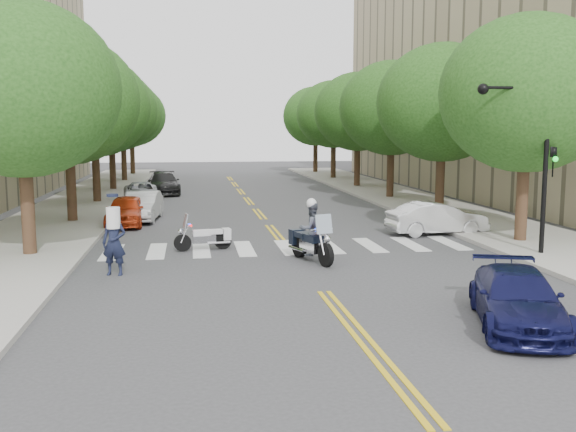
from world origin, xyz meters
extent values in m
plane|color=#38383A|center=(0.00, 0.00, 0.00)|extent=(140.00, 140.00, 0.00)
cube|color=#9E9991|center=(-9.50, 22.00, 0.07)|extent=(5.00, 60.00, 0.15)
cube|color=#9E9991|center=(9.50, 22.00, 0.07)|extent=(5.00, 60.00, 0.15)
cylinder|color=#382316|center=(-8.80, 6.00, 1.66)|extent=(0.44, 0.44, 3.32)
ellipsoid|color=#1C4413|center=(-8.80, 6.00, 5.56)|extent=(6.40, 6.40, 5.76)
cylinder|color=#382316|center=(-8.80, 14.00, 1.66)|extent=(0.44, 0.44, 3.32)
ellipsoid|color=#1C4413|center=(-8.80, 14.00, 5.56)|extent=(6.40, 6.40, 5.76)
cylinder|color=#382316|center=(-8.80, 22.00, 1.66)|extent=(0.44, 0.44, 3.32)
ellipsoid|color=#1C4413|center=(-8.80, 22.00, 5.56)|extent=(6.40, 6.40, 5.76)
cylinder|color=#382316|center=(-8.80, 30.00, 1.66)|extent=(0.44, 0.44, 3.32)
ellipsoid|color=#1C4413|center=(-8.80, 30.00, 5.56)|extent=(6.40, 6.40, 5.76)
cylinder|color=#382316|center=(-8.80, 38.00, 1.66)|extent=(0.44, 0.44, 3.32)
ellipsoid|color=#1C4413|center=(-8.80, 38.00, 5.56)|extent=(6.40, 6.40, 5.76)
cylinder|color=#382316|center=(-8.80, 46.00, 1.66)|extent=(0.44, 0.44, 3.32)
ellipsoid|color=#1C4413|center=(-8.80, 46.00, 5.56)|extent=(6.40, 6.40, 5.76)
cylinder|color=#382316|center=(8.80, 6.00, 1.66)|extent=(0.44, 0.44, 3.32)
ellipsoid|color=#1C4413|center=(8.80, 6.00, 5.56)|extent=(6.40, 6.40, 5.76)
cylinder|color=#382316|center=(8.80, 14.00, 1.66)|extent=(0.44, 0.44, 3.32)
ellipsoid|color=#1C4413|center=(8.80, 14.00, 5.56)|extent=(6.40, 6.40, 5.76)
cylinder|color=#382316|center=(8.80, 22.00, 1.66)|extent=(0.44, 0.44, 3.32)
ellipsoid|color=#1C4413|center=(8.80, 22.00, 5.56)|extent=(6.40, 6.40, 5.76)
cylinder|color=#382316|center=(8.80, 30.00, 1.66)|extent=(0.44, 0.44, 3.32)
ellipsoid|color=#1C4413|center=(8.80, 30.00, 5.56)|extent=(6.40, 6.40, 5.76)
cylinder|color=#382316|center=(8.80, 38.00, 1.66)|extent=(0.44, 0.44, 3.32)
ellipsoid|color=#1C4413|center=(8.80, 38.00, 5.56)|extent=(6.40, 6.40, 5.76)
cylinder|color=#382316|center=(8.80, 46.00, 1.66)|extent=(0.44, 0.44, 3.32)
ellipsoid|color=#1C4413|center=(8.80, 46.00, 5.56)|extent=(6.40, 6.40, 5.76)
cylinder|color=black|center=(8.20, 3.50, 3.00)|extent=(0.16, 0.16, 6.00)
cylinder|color=black|center=(7.00, 3.50, 5.60)|extent=(2.40, 0.10, 0.10)
sphere|color=black|center=(5.90, 3.50, 5.55)|extent=(0.36, 0.36, 0.36)
imported|color=black|center=(8.45, 3.50, 3.20)|extent=(0.16, 0.20, 1.00)
sphere|color=#0CCC26|center=(8.45, 3.35, 3.30)|extent=(0.18, 0.18, 0.18)
cylinder|color=black|center=(0.71, 3.07, 0.38)|extent=(0.38, 0.77, 0.76)
cylinder|color=black|center=(0.15, 4.76, 0.38)|extent=(0.43, 0.78, 0.76)
cube|color=silver|center=(0.41, 3.97, 0.50)|extent=(0.65, 1.06, 0.36)
cube|color=black|center=(0.45, 3.86, 0.78)|extent=(0.62, 0.86, 0.24)
cube|color=black|center=(0.26, 4.44, 0.80)|extent=(0.61, 0.72, 0.18)
cube|color=black|center=(0.10, 4.92, 0.67)|extent=(0.57, 0.47, 0.50)
cube|color=#8C99A5|center=(0.66, 3.20, 1.34)|extent=(0.58, 0.34, 0.61)
cube|color=red|center=(0.73, 3.42, 1.13)|extent=(0.14, 0.14, 0.09)
cube|color=#0C26E5|center=(0.47, 3.34, 1.13)|extent=(0.14, 0.14, 0.09)
imported|color=#474C56|center=(0.41, 3.97, 1.08)|extent=(1.02, 0.90, 1.75)
sphere|color=silver|center=(0.41, 3.97, 1.90)|extent=(0.33, 0.33, 0.33)
cylinder|color=black|center=(-3.75, 6.32, 0.31)|extent=(0.63, 0.23, 0.61)
cylinder|color=black|center=(-2.33, 6.58, 0.31)|extent=(0.63, 0.27, 0.61)
cube|color=silver|center=(-2.99, 6.46, 0.41)|extent=(0.85, 0.43, 0.29)
cube|color=silver|center=(-3.08, 6.44, 0.63)|extent=(0.68, 0.43, 0.20)
cube|color=silver|center=(-2.59, 6.53, 0.65)|extent=(0.55, 0.44, 0.14)
cube|color=silver|center=(-2.19, 6.60, 0.54)|extent=(0.34, 0.44, 0.41)
cube|color=#8C99A5|center=(-3.63, 6.34, 1.08)|extent=(0.22, 0.47, 0.49)
cube|color=red|center=(-3.46, 6.26, 0.92)|extent=(0.10, 0.10, 0.07)
cube|color=#0C26E5|center=(-3.50, 6.48, 0.92)|extent=(0.10, 0.10, 0.07)
imported|color=#161B32|center=(-5.68, 2.89, 0.97)|extent=(0.80, 0.62, 1.94)
imported|color=silver|center=(6.50, 8.50, 0.67)|extent=(4.15, 1.71, 1.34)
imported|color=#0E0F3A|center=(3.54, -3.55, 0.61)|extent=(2.94, 4.55, 1.23)
imported|color=red|center=(-6.30, 13.00, 0.68)|extent=(1.71, 4.01, 1.35)
imported|color=#B9B9B9|center=(-5.70, 14.50, 0.68)|extent=(1.80, 4.22, 1.35)
imported|color=#B4B6BD|center=(-6.30, 22.13, 0.60)|extent=(2.43, 4.50, 1.20)
imported|color=black|center=(-5.20, 27.11, 0.72)|extent=(2.43, 5.10, 1.44)
imported|color=#A4A4A9|center=(-5.20, 29.50, 0.59)|extent=(1.66, 3.55, 1.18)
camera|label=1|loc=(-3.43, -16.19, 4.26)|focal=40.00mm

